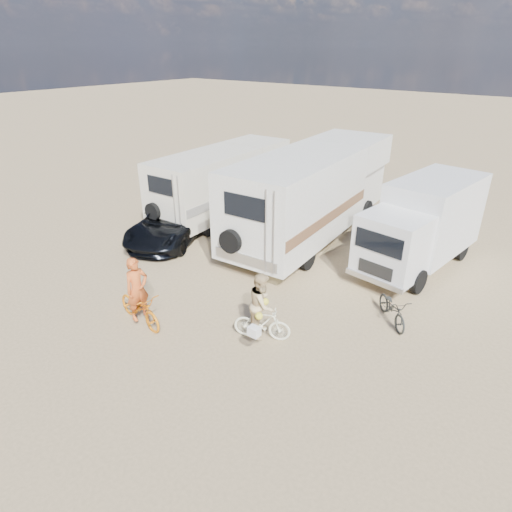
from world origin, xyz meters
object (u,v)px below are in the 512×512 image
Objects in this scene: rv_main at (313,194)px; bike_parked at (392,309)px; bike_woman at (262,323)px; cooler at (239,257)px; bike_man at (140,308)px; rider_man at (138,295)px; rider_woman at (262,310)px; box_truck at (421,227)px; rv_left at (222,184)px; crate at (275,276)px; dark_suv at (171,223)px.

bike_parked is (5.09, -4.02, -1.28)m from rv_main.
bike_woman is 3.05× the size of cooler.
bike_man is at bearing -97.36° from rv_main.
rider_man is 1.04× the size of rider_woman.
bike_man reaches higher than bike_woman.
box_truck is 11.07× the size of cooler.
crate is at bearing -36.24° from rv_left.
dark_suv is at bearing 41.77° from bike_woman.
rider_woman is (6.88, -3.09, 0.20)m from dark_suv.
rider_man reaches higher than bike_man.
cooler is (-3.36, 3.11, -0.26)m from bike_woman.
bike_man is 1.14× the size of bike_parked.
rv_left is at bearing 131.77° from cooler.
rider_woman is 1.06× the size of bike_parked.
box_truck reaches higher than rv_left.
bike_man is at bearing 172.64° from bike_parked.
rv_main is at bearing 4.28° from bike_man.
cooler is (-5.78, 0.27, -0.23)m from bike_parked.
rv_left is 1.31× the size of box_truck.
rv_main is 7.47m from bike_woman.
crate is at bearing -122.71° from box_truck.
crate is at bearing -17.91° from cooler.
cooler is (-0.26, 4.62, -0.71)m from rider_man.
crate is (-3.25, -3.91, -1.33)m from box_truck.
bike_man is 4.55m from crate.
rv_left is 9.53m from bike_woman.
bike_parked is (9.30, -0.25, -0.24)m from dark_suv.
rider_man is 4.17× the size of crate.
rv_main reaches higher than rv_left.
rv_main is at bearing -2.76° from rider_woman.
cooler is at bearing 10.40° from bike_man.
bike_parked is at bearing -24.83° from dark_suv.
dark_suv is 5.95m from rider_man.
bike_parked is at bearing -42.74° from rv_main.
rider_woman is at bearing -56.86° from rider_man.
box_truck is at bearing -23.33° from rider_man.
rv_main is 4.99× the size of bike_man.
bike_parked is (2.42, 2.84, -0.44)m from rider_woman.
bike_man is 1.03× the size of rider_man.
crate is (1.83, -0.36, -0.03)m from cooler.
rider_man is at bearing 91.86° from bike_woman.
dark_suv is 5.95m from bike_man.
rv_left reaches higher than cooler.
bike_man is (3.77, -4.60, -0.18)m from dark_suv.
rider_man is at bearing -66.47° from rv_left.
dark_suv is 2.59× the size of bike_man.
cooler is at bearing -23.00° from dark_suv.
bike_woman is 0.87× the size of rider_woman.
rv_main reaches higher than dark_suv.
box_truck is at bearing -0.74° from dark_suv.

